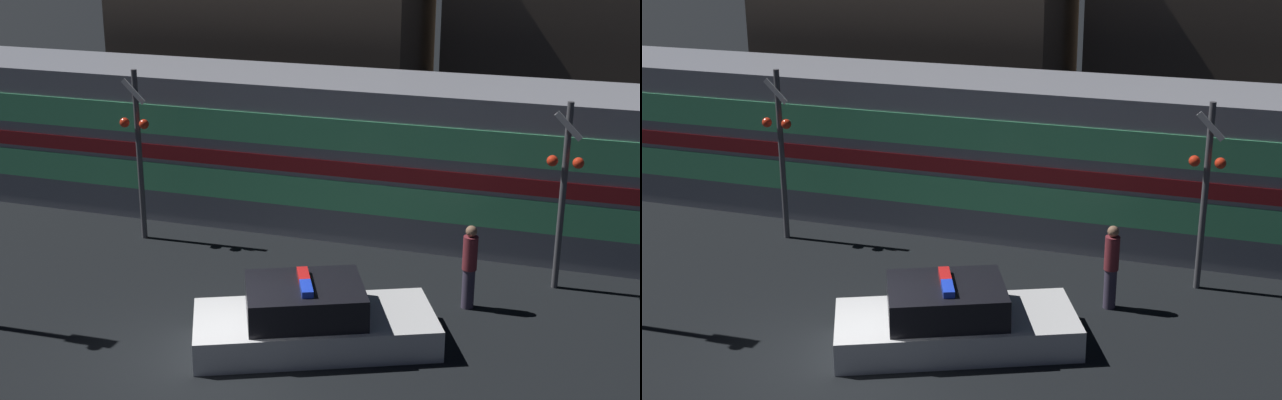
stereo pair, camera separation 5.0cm
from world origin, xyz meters
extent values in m
plane|color=black|center=(0.00, 0.00, 0.00)|extent=(120.00, 120.00, 0.00)
cube|color=gray|center=(-0.36, 7.66, 1.82)|extent=(22.28, 2.95, 3.64)
cube|color=maroon|center=(-0.36, 6.17, 1.82)|extent=(21.83, 0.03, 0.36)
cube|color=#59D88C|center=(-0.36, 6.17, 1.16)|extent=(21.16, 0.02, 0.73)
cube|color=#59D88C|center=(-0.36, 6.17, 2.62)|extent=(21.16, 0.02, 0.73)
cube|color=silver|center=(1.59, 1.25, 0.29)|extent=(4.73, 3.54, 0.58)
cube|color=black|center=(1.43, 1.18, 0.88)|extent=(2.59, 2.39, 0.59)
cube|color=blue|center=(1.55, 0.92, 1.23)|extent=(0.42, 0.60, 0.12)
cube|color=red|center=(1.31, 1.44, 1.23)|extent=(0.42, 0.60, 0.12)
cylinder|color=#3F384C|center=(3.95, 3.67, 0.41)|extent=(0.25, 0.25, 0.82)
cylinder|color=maroon|center=(3.95, 3.67, 1.16)|extent=(0.29, 0.29, 0.68)
sphere|color=#8C664C|center=(3.95, 3.67, 1.61)|extent=(0.22, 0.22, 0.22)
cylinder|color=#4C4C51|center=(5.51, 5.21, 1.97)|extent=(0.13, 0.13, 3.94)
sphere|color=red|center=(5.26, 5.07, 2.76)|extent=(0.23, 0.23, 0.23)
sphere|color=red|center=(5.76, 5.07, 2.76)|extent=(0.23, 0.23, 0.23)
cube|color=white|center=(5.51, 5.12, 3.46)|extent=(0.58, 0.03, 0.58)
cylinder|color=#4C4C51|center=(-4.01, 5.05, 2.02)|extent=(0.13, 0.13, 4.04)
sphere|color=red|center=(-4.26, 4.91, 2.83)|extent=(0.23, 0.23, 0.23)
sphere|color=red|center=(-3.76, 4.91, 2.83)|extent=(0.23, 0.23, 0.23)
cube|color=white|center=(-4.01, 4.96, 3.56)|extent=(0.58, 0.03, 0.58)
cube|color=brown|center=(-4.03, 13.74, 4.40)|extent=(9.28, 4.73, 8.80)
camera|label=1|loc=(6.29, -12.45, 7.66)|focal=50.00mm
camera|label=2|loc=(6.34, -12.43, 7.66)|focal=50.00mm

